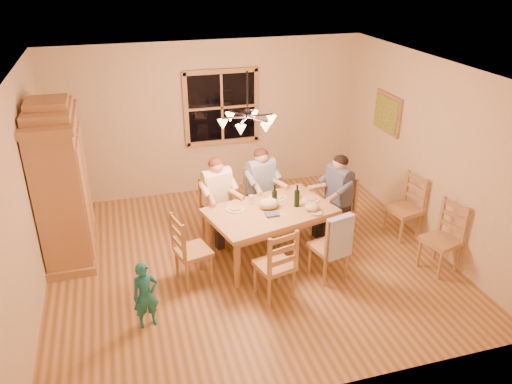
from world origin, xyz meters
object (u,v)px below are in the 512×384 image
object	(u,v)px
adult_slate_man	(338,186)
wine_bottle_b	(297,196)
adult_plaid_man	(261,179)
child	(146,295)
chair_end_right	(336,218)
wine_bottle_a	(274,196)
chair_far_right	(261,210)
adult_woman	(217,189)
chair_spare_back	(402,218)
chair_near_right	(328,256)
chair_end_left	(194,261)
chair_spare_front	(439,250)
chandelier	(247,120)
chair_near_left	(274,275)
dining_table	(270,216)
chair_far_left	(218,221)
armoire	(63,188)

from	to	relation	value
adult_slate_man	wine_bottle_b	xyz separation A→B (m)	(-0.76, -0.29, 0.08)
adult_plaid_man	child	size ratio (longest dim) A/B	1.04
chair_end_right	wine_bottle_a	bearing A→B (deg)	87.29
child	chair_far_right	bearing A→B (deg)	32.83
adult_woman	chair_spare_back	world-z (taller)	adult_woman
adult_plaid_man	chair_spare_back	bearing A→B (deg)	142.47
chair_near_right	chair_end_left	distance (m)	1.80
wine_bottle_a	chair_spare_front	bearing A→B (deg)	-26.73
chair_end_left	adult_slate_man	xyz separation A→B (m)	(2.30, 0.57, 0.54)
chair_near_right	chair_end_right	world-z (taller)	same
chandelier	wine_bottle_a	xyz separation A→B (m)	(0.40, 0.07, -1.15)
chair_near_left	wine_bottle_a	size ratio (longest dim) A/B	3.00
wine_bottle_b	chair_end_left	bearing A→B (deg)	-169.77
chair_end_left	chair_spare_front	xyz separation A→B (m)	(3.28, -0.67, 0.00)
chair_far_right	adult_woman	distance (m)	0.93
dining_table	chair_far_right	distance (m)	0.94
adult_plaid_man	wine_bottle_a	world-z (taller)	adult_plaid_man
adult_slate_man	wine_bottle_a	bearing A→B (deg)	87.29
chair_end_left	child	size ratio (longest dim) A/B	1.18
chair_spare_front	adult_woman	bearing A→B (deg)	43.69
chair_far_left	adult_woman	xyz separation A→B (m)	(-0.00, 0.00, 0.54)
chandelier	wine_bottle_a	world-z (taller)	chandelier
child	chair_spare_front	world-z (taller)	chair_spare_front
child	adult_plaid_man	bearing A→B (deg)	32.83
wine_bottle_a	chair_spare_back	size ratio (longest dim) A/B	0.33
wine_bottle_a	adult_plaid_man	bearing A→B (deg)	86.59
wine_bottle_b	chair_spare_back	distance (m)	1.85
adult_woman	adult_slate_man	bearing A→B (deg)	153.43
wine_bottle_b	adult_woman	bearing A→B (deg)	145.36
chair_far_right	chair_near_left	distance (m)	1.78
chair_far_right	chair_near_right	world-z (taller)	same
adult_plaid_man	chair_spare_front	xyz separation A→B (m)	(2.00, -1.82, -0.54)
dining_table	adult_plaid_man	xyz separation A→B (m)	(0.13, 0.86, 0.18)
adult_slate_man	wine_bottle_a	distance (m)	1.09
adult_woman	chair_spare_front	bearing A→B (deg)	135.24
adult_slate_man	armoire	bearing A→B (deg)	67.43
armoire	adult_plaid_man	bearing A→B (deg)	-0.37
chair_far_right	chair_near_left	xyz separation A→B (m)	(-0.35, -1.75, 0.00)
adult_slate_man	chair_spare_back	distance (m)	1.16
chandelier	chair_far_left	xyz separation A→B (m)	(-0.29, 0.68, -1.77)
dining_table	adult_woman	size ratio (longest dim) A/B	2.18
wine_bottle_b	armoire	bearing A→B (deg)	164.16
chandelier	adult_slate_man	distance (m)	1.94
chair_far_left	chair_near_right	xyz separation A→B (m)	(1.22, -1.36, 0.00)
chandelier	dining_table	size ratio (longest dim) A/B	0.40
chair_near_right	adult_slate_man	size ratio (longest dim) A/B	1.13
chair_end_right	adult_woman	bearing A→B (deg)	63.43
chandelier	adult_woman	bearing A→B (deg)	113.06
adult_slate_man	wine_bottle_b	world-z (taller)	adult_slate_man
adult_woman	chair_end_right	bearing A→B (deg)	153.43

